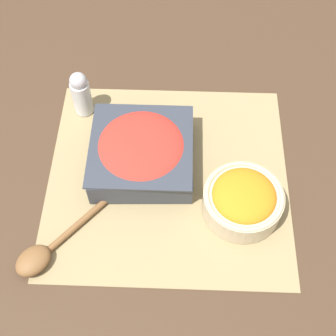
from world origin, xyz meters
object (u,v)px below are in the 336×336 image
Objects in this scene: tomato_bowl at (141,151)px; wooden_spoon at (43,253)px; pepper_shaker at (81,93)px; carrot_bowl at (243,199)px.

tomato_bowl is 1.10× the size of wooden_spoon.
pepper_shaker is (0.03, 0.34, 0.04)m from wooden_spoon.
pepper_shaker reaches higher than wooden_spoon.
carrot_bowl is 0.40m from pepper_shaker.
tomato_bowl is 1.88× the size of pepper_shaker.
wooden_spoon is 1.71× the size of pepper_shaker.
tomato_bowl is 0.19m from pepper_shaker.
wooden_spoon is at bearing -128.01° from tomato_bowl.
pepper_shaker reaches higher than tomato_bowl.
tomato_bowl reaches higher than wooden_spoon.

